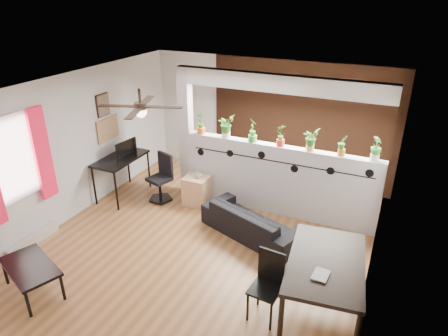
# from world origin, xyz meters

# --- Properties ---
(room_shell) EXTENTS (6.30, 7.10, 2.90)m
(room_shell) POSITION_xyz_m (0.00, 0.00, 1.30)
(room_shell) COLOR brown
(room_shell) RESTS_ON ground
(partition_wall) EXTENTS (3.60, 0.18, 1.35)m
(partition_wall) POSITION_xyz_m (0.80, 1.50, 0.68)
(partition_wall) COLOR #BCBCC1
(partition_wall) RESTS_ON ground
(ceiling_header) EXTENTS (3.60, 0.18, 0.30)m
(ceiling_header) POSITION_xyz_m (0.80, 1.50, 2.45)
(ceiling_header) COLOR silver
(ceiling_header) RESTS_ON room_shell
(pier_column) EXTENTS (0.22, 0.20, 2.60)m
(pier_column) POSITION_xyz_m (-1.11, 1.50, 1.30)
(pier_column) COLOR #BCBCC1
(pier_column) RESTS_ON ground
(brick_panel) EXTENTS (3.90, 0.05, 2.60)m
(brick_panel) POSITION_xyz_m (0.80, 2.97, 1.30)
(brick_panel) COLOR #974E2B
(brick_panel) RESTS_ON ground
(vine_decal) EXTENTS (3.31, 0.01, 0.30)m
(vine_decal) POSITION_xyz_m (0.80, 1.40, 1.08)
(vine_decal) COLOR black
(vine_decal) RESTS_ON partition_wall
(window_assembly) EXTENTS (0.09, 1.30, 1.55)m
(window_assembly) POSITION_xyz_m (-2.56, -1.20, 1.51)
(window_assembly) COLOR white
(window_assembly) RESTS_ON room_shell
(baseboard_heater) EXTENTS (0.08, 1.00, 0.18)m
(baseboard_heater) POSITION_xyz_m (-2.54, -1.20, 0.09)
(baseboard_heater) COLOR beige
(baseboard_heater) RESTS_ON ground
(corkboard) EXTENTS (0.03, 0.60, 0.45)m
(corkboard) POSITION_xyz_m (-2.58, 0.95, 1.35)
(corkboard) COLOR #976B48
(corkboard) RESTS_ON room_shell
(framed_art) EXTENTS (0.03, 0.34, 0.44)m
(framed_art) POSITION_xyz_m (-2.58, 0.90, 1.85)
(framed_art) COLOR #8C7259
(framed_art) RESTS_ON room_shell
(ceiling_fan) EXTENTS (1.19, 1.19, 0.43)m
(ceiling_fan) POSITION_xyz_m (-0.80, -0.30, 2.31)
(ceiling_fan) COLOR black
(ceiling_fan) RESTS_ON room_shell
(potted_plant_0) EXTENTS (0.26, 0.28, 0.44)m
(potted_plant_0) POSITION_xyz_m (-0.78, 1.50, 1.58)
(potted_plant_0) COLOR orange
(potted_plant_0) RESTS_ON partition_wall
(potted_plant_1) EXTENTS (0.24, 0.27, 0.44)m
(potted_plant_1) POSITION_xyz_m (-0.25, 1.50, 1.58)
(potted_plant_1) COLOR white
(potted_plant_1) RESTS_ON partition_wall
(potted_plant_2) EXTENTS (0.29, 0.29, 0.45)m
(potted_plant_2) POSITION_xyz_m (0.27, 1.50, 1.59)
(potted_plant_2) COLOR #469636
(potted_plant_2) RESTS_ON partition_wall
(potted_plant_3) EXTENTS (0.26, 0.25, 0.40)m
(potted_plant_3) POSITION_xyz_m (0.80, 1.50, 1.56)
(potted_plant_3) COLOR red
(potted_plant_3) RESTS_ON partition_wall
(potted_plant_4) EXTENTS (0.22, 0.24, 0.40)m
(potted_plant_4) POSITION_xyz_m (1.33, 1.50, 1.56)
(potted_plant_4) COLOR gold
(potted_plant_4) RESTS_ON partition_wall
(potted_plant_5) EXTENTS (0.22, 0.21, 0.36)m
(potted_plant_5) POSITION_xyz_m (1.85, 1.50, 1.54)
(potted_plant_5) COLOR orange
(potted_plant_5) RESTS_ON partition_wall
(potted_plant_6) EXTENTS (0.19, 0.23, 0.41)m
(potted_plant_6) POSITION_xyz_m (2.38, 1.50, 1.57)
(potted_plant_6) COLOR white
(potted_plant_6) RESTS_ON partition_wall
(sofa) EXTENTS (1.87, 1.23, 0.51)m
(sofa) POSITION_xyz_m (0.65, 0.59, 0.25)
(sofa) COLOR black
(sofa) RESTS_ON ground
(cube_shelf) EXTENTS (0.48, 0.43, 0.57)m
(cube_shelf) POSITION_xyz_m (-0.73, 1.16, 0.29)
(cube_shelf) COLOR tan
(cube_shelf) RESTS_ON ground
(cup) EXTENTS (0.14, 0.14, 0.10)m
(cup) POSITION_xyz_m (-0.68, 1.16, 0.62)
(cup) COLOR gray
(cup) RESTS_ON cube_shelf
(computer_desk) EXTENTS (0.61, 1.16, 0.84)m
(computer_desk) POSITION_xyz_m (-2.25, 0.84, 0.76)
(computer_desk) COLOR black
(computer_desk) RESTS_ON ground
(monitor) EXTENTS (0.31, 0.09, 0.17)m
(monitor) POSITION_xyz_m (-2.25, 0.99, 0.93)
(monitor) COLOR black
(monitor) RESTS_ON computer_desk
(office_chair) EXTENTS (0.50, 0.50, 0.95)m
(office_chair) POSITION_xyz_m (-1.43, 1.01, 0.42)
(office_chair) COLOR black
(office_chair) RESTS_ON ground
(dining_table) EXTENTS (1.09, 1.61, 0.83)m
(dining_table) POSITION_xyz_m (2.13, -0.72, 0.74)
(dining_table) COLOR black
(dining_table) RESTS_ON ground
(book) EXTENTS (0.20, 0.26, 0.02)m
(book) POSITION_xyz_m (2.03, -1.02, 0.84)
(book) COLOR gray
(book) RESTS_ON dining_table
(folding_chair) EXTENTS (0.41, 0.41, 0.94)m
(folding_chair) POSITION_xyz_m (1.48, -1.03, 0.55)
(folding_chair) COLOR black
(folding_chair) RESTS_ON ground
(coffee_table) EXTENTS (1.09, 0.85, 0.45)m
(coffee_table) POSITION_xyz_m (-1.62, -2.01, 0.40)
(coffee_table) COLOR black
(coffee_table) RESTS_ON ground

